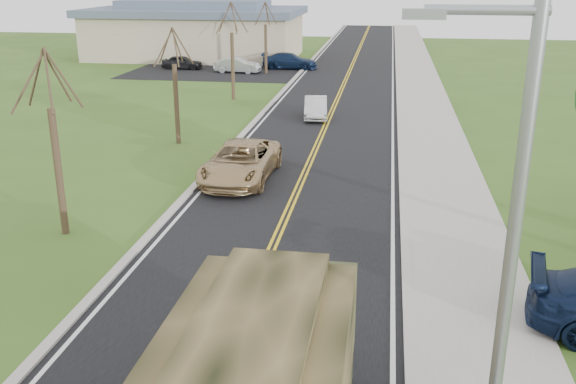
# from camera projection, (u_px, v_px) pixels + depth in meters

# --- Properties ---
(road) EXTENTS (8.00, 120.00, 0.01)m
(road) POSITION_uv_depth(u_px,v_px,m) (343.00, 87.00, 48.33)
(road) COLOR black
(road) RESTS_ON ground
(curb_right) EXTENTS (0.30, 120.00, 0.12)m
(curb_right) POSITION_uv_depth(u_px,v_px,m) (398.00, 88.00, 47.71)
(curb_right) COLOR #9E998E
(curb_right) RESTS_ON ground
(sidewalk_right) EXTENTS (3.20, 120.00, 0.10)m
(sidewalk_right) POSITION_uv_depth(u_px,v_px,m) (422.00, 89.00, 47.46)
(sidewalk_right) COLOR #9E998E
(sidewalk_right) RESTS_ON ground
(curb_left) EXTENTS (0.30, 120.00, 0.10)m
(curb_left) POSITION_uv_depth(u_px,v_px,m) (288.00, 85.00, 48.92)
(curb_left) COLOR #9E998E
(curb_left) RESTS_ON ground
(street_light) EXTENTS (1.65, 0.22, 8.00)m
(street_light) POSITION_uv_depth(u_px,v_px,m) (500.00, 279.00, 8.33)
(street_light) COLOR gray
(street_light) RESTS_ON ground
(bare_tree_a) EXTENTS (1.93, 2.26, 6.08)m
(bare_tree_a) POSITION_uv_depth(u_px,v_px,m) (57.00, 157.00, 20.45)
(bare_tree_a) COLOR #38281C
(bare_tree_a) RESTS_ON ground
(bare_tree_b) EXTENTS (1.83, 2.14, 5.73)m
(bare_tree_b) POSITION_uv_depth(u_px,v_px,m) (176.00, 95.00, 31.72)
(bare_tree_b) COLOR #38281C
(bare_tree_b) RESTS_ON ground
(bare_tree_c) EXTENTS (2.04, 2.39, 6.42)m
(bare_tree_c) POSITION_uv_depth(u_px,v_px,m) (232.00, 58.00, 42.84)
(bare_tree_c) COLOR #38281C
(bare_tree_c) RESTS_ON ground
(bare_tree_d) EXTENTS (1.88, 2.20, 5.91)m
(bare_tree_d) POSITION_uv_depth(u_px,v_px,m) (266.00, 43.00, 54.13)
(bare_tree_d) COLOR #38281C
(bare_tree_d) RESTS_ON ground
(commercial_building) EXTENTS (25.50, 21.50, 5.65)m
(commercial_building) POSITION_uv_depth(u_px,v_px,m) (197.00, 30.00, 64.70)
(commercial_building) COLOR tan
(commercial_building) RESTS_ON ground
(suv_champagne) EXTENTS (2.74, 5.66, 1.55)m
(suv_champagne) POSITION_uv_depth(u_px,v_px,m) (241.00, 162.00, 26.54)
(suv_champagne) COLOR tan
(suv_champagne) RESTS_ON ground
(sedan_silver) EXTENTS (1.72, 3.88, 1.24)m
(sedan_silver) POSITION_uv_depth(u_px,v_px,m) (316.00, 108.00, 37.96)
(sedan_silver) COLOR silver
(sedan_silver) RESTS_ON ground
(lot_car_dark) EXTENTS (3.62, 1.54, 1.22)m
(lot_car_dark) POSITION_uv_depth(u_px,v_px,m) (182.00, 62.00, 57.16)
(lot_car_dark) COLOR black
(lot_car_dark) RESTS_ON ground
(lot_car_silver) EXTENTS (4.09, 1.75, 1.31)m
(lot_car_silver) POSITION_uv_depth(u_px,v_px,m) (238.00, 65.00, 55.08)
(lot_car_silver) COLOR silver
(lot_car_silver) RESTS_ON ground
(lot_car_navy) EXTENTS (4.96, 2.13, 1.42)m
(lot_car_navy) POSITION_uv_depth(u_px,v_px,m) (290.00, 61.00, 57.23)
(lot_car_navy) COLOR #101F3B
(lot_car_navy) RESTS_ON ground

